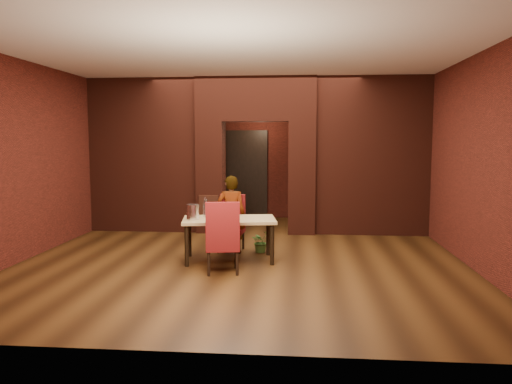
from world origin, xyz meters
TOP-DOWN VIEW (x-y plane):
  - floor at (0.00, 0.00)m, footprint 8.00×8.00m
  - ceiling at (0.00, 0.00)m, footprint 7.00×8.00m
  - wall_back at (0.00, 4.00)m, footprint 7.00×0.04m
  - wall_front at (0.00, -4.00)m, footprint 7.00×0.04m
  - wall_left at (-3.50, 0.00)m, footprint 0.04×8.00m
  - wall_right at (3.50, 0.00)m, footprint 0.04×8.00m
  - pillar_left at (-0.95, 2.00)m, footprint 0.55×0.55m
  - pillar_right at (0.95, 2.00)m, footprint 0.55×0.55m
  - lintel at (0.00, 2.00)m, footprint 2.45×0.55m
  - wing_wall_left at (-2.36, 2.00)m, footprint 2.28×0.35m
  - wing_wall_right at (2.36, 2.00)m, footprint 2.28×0.35m
  - vent_panel at (-0.95, 1.71)m, footprint 0.40×0.03m
  - rear_door at (-0.40, 3.94)m, footprint 0.90×0.08m
  - rear_door_frame at (-0.40, 3.90)m, footprint 1.02×0.04m
  - dining_table at (-0.21, -0.52)m, footprint 1.57×1.04m
  - chair_far at (-0.28, 0.16)m, footprint 0.47×0.47m
  - chair_near at (-0.21, -1.23)m, footprint 0.56×0.56m
  - person_seated at (-0.26, 0.06)m, footprint 0.48×0.32m
  - wine_glass_a at (-0.27, -0.39)m, footprint 0.09×0.09m
  - wine_glass_b at (-0.20, -0.48)m, footprint 0.09×0.09m
  - wine_glass_c at (-0.09, -0.60)m, footprint 0.08×0.08m
  - tasting_sheet at (-0.39, -0.60)m, footprint 0.33×0.27m
  - wine_bucket at (-0.76, -0.69)m, footprint 0.20×0.20m
  - water_bottle at (-0.62, -0.37)m, footprint 0.07×0.07m
  - potted_plant at (0.25, 0.12)m, footprint 0.45×0.45m

SIDE VIEW (x-z plane):
  - floor at x=0.00m, z-range 0.00..0.00m
  - potted_plant at x=0.25m, z-range 0.00..0.38m
  - dining_table at x=-0.21m, z-range 0.00..0.68m
  - chair_far at x=-0.28m, z-range 0.00..0.97m
  - chair_near at x=-0.21m, z-range 0.00..1.06m
  - vent_panel at x=-0.95m, z-range 0.30..0.80m
  - person_seated at x=-0.26m, z-range 0.00..1.33m
  - tasting_sheet at x=-0.39m, z-range 0.68..0.69m
  - wine_glass_c at x=-0.09m, z-range 0.68..0.89m
  - wine_glass_b at x=-0.20m, z-range 0.68..0.89m
  - wine_glass_a at x=-0.27m, z-range 0.68..0.91m
  - wine_bucket at x=-0.76m, z-range 0.68..0.93m
  - water_bottle at x=-0.62m, z-range 0.68..1.00m
  - rear_door at x=-0.40m, z-range 0.00..2.10m
  - rear_door_frame at x=-0.40m, z-range -0.06..2.16m
  - pillar_left at x=-0.95m, z-range 0.00..2.30m
  - pillar_right at x=0.95m, z-range 0.00..2.30m
  - wall_back at x=0.00m, z-range 0.00..3.20m
  - wall_front at x=0.00m, z-range 0.00..3.20m
  - wall_left at x=-3.50m, z-range 0.00..3.20m
  - wall_right at x=3.50m, z-range 0.00..3.20m
  - wing_wall_left at x=-2.36m, z-range 0.00..3.20m
  - wing_wall_right at x=2.36m, z-range 0.00..3.20m
  - lintel at x=0.00m, z-range 2.30..3.20m
  - ceiling at x=0.00m, z-range 3.18..3.22m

